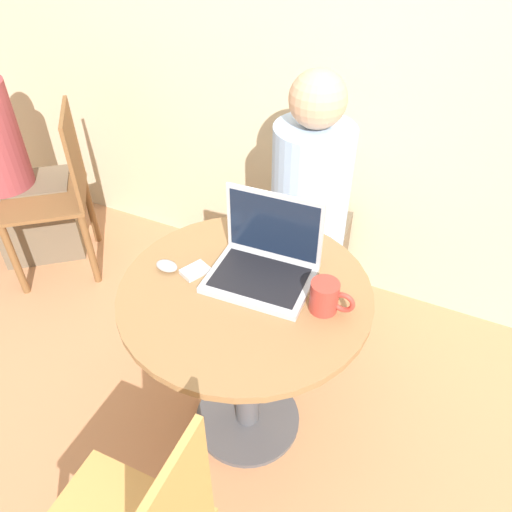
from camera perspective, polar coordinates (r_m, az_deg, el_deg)
The scene contains 10 objects.
ground_plane at distance 2.10m, azimuth -0.97°, elevation -18.13°, with size 12.00×12.00×0.00m, color tan.
back_wall at distance 2.12m, azimuth 11.98°, elevation 25.91°, with size 7.00×0.05×2.60m.
round_table at distance 1.68m, azimuth -1.16°, elevation -8.45°, with size 0.79×0.79×0.72m.
laptop at distance 1.56m, azimuth 0.99°, elevation -0.56°, with size 0.33×0.26×0.26m.
cell_phone at distance 1.60m, azimuth -7.01°, elevation -1.72°, with size 0.09×0.10×0.02m.
computer_mouse at distance 1.62m, azimuth -10.16°, elevation -1.12°, with size 0.07×0.05×0.03m.
coffee_cup at distance 1.46m, azimuth 8.00°, elevation -4.66°, with size 0.14×0.08×0.10m.
person_seated at distance 2.14m, azimuth 6.18°, elevation 3.11°, with size 0.34×0.49×1.20m.
chair_background at distance 2.66m, azimuth -21.75°, elevation 6.66°, with size 0.56×0.56×0.86m.
person_background at distance 2.82m, azimuth -26.02°, elevation 8.36°, with size 0.49×0.47×1.16m.
Camera 1 is at (0.51, -1.00, 1.78)m, focal length 35.00 mm.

